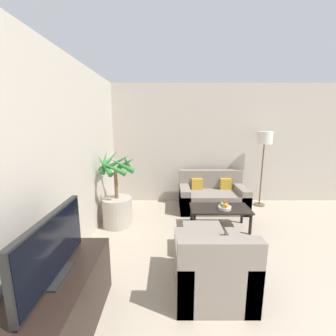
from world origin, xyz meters
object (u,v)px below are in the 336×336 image
object	(u,v)px
tv_console	(58,308)
sofa_loveseat	(211,197)
potted_palm	(116,202)
orange_fruit	(225,205)
floor_lamp	(263,143)
apple_green	(221,204)
ottoman	(202,239)
apple_red	(226,204)
coffee_table	(219,210)
television	(51,248)
armchair	(211,268)
fruit_bowl	(224,208)

from	to	relation	value
tv_console	sofa_loveseat	world-z (taller)	sofa_loveseat
tv_console	potted_palm	world-z (taller)	potted_palm
sofa_loveseat	orange_fruit	distance (m)	1.07
floor_lamp	apple_green	distance (m)	1.91
potted_palm	floor_lamp	size ratio (longest dim) A/B	0.84
potted_palm	ottoman	distance (m)	1.68
floor_lamp	orange_fruit	distance (m)	1.92
apple_green	apple_red	bearing A→B (deg)	9.31
coffee_table	sofa_loveseat	bearing A→B (deg)	87.14
television	floor_lamp	world-z (taller)	floor_lamp
floor_lamp	coffee_table	size ratio (longest dim) A/B	1.61
orange_fruit	ottoman	distance (m)	0.82
television	coffee_table	world-z (taller)	television
potted_palm	armchair	size ratio (longest dim) A/B	1.60
sofa_loveseat	floor_lamp	world-z (taller)	floor_lamp
apple_red	armchair	distance (m)	1.57
apple_red	tv_console	bearing A→B (deg)	-133.91
television	potted_palm	world-z (taller)	potted_palm
coffee_table	orange_fruit	distance (m)	0.20
fruit_bowl	apple_red	distance (m)	0.08
tv_console	orange_fruit	bearing A→B (deg)	45.42
sofa_loveseat	coffee_table	distance (m)	0.93
television	ottoman	world-z (taller)	television
coffee_table	armchair	xyz separation A→B (m)	(-0.42, -1.50, -0.07)
television	armchair	distance (m)	1.64
apple_red	ottoman	size ratio (longest dim) A/B	0.12
apple_red	floor_lamp	bearing A→B (deg)	47.83
apple_red	ottoman	xyz separation A→B (m)	(-0.52, -0.69, -0.28)
tv_console	apple_red	xyz separation A→B (m)	(1.95, 2.03, 0.17)
sofa_loveseat	ottoman	distance (m)	1.72
sofa_loveseat	fruit_bowl	bearing A→B (deg)	-88.90
sofa_loveseat	armchair	distance (m)	2.47
apple_red	apple_green	size ratio (longest dim) A/B	0.98
apple_green	armchair	size ratio (longest dim) A/B	0.08
apple_red	ottoman	world-z (taller)	apple_red
armchair	orange_fruit	bearing A→B (deg)	70.43
coffee_table	orange_fruit	world-z (taller)	orange_fruit
tv_console	apple_green	xyz separation A→B (m)	(1.87, 2.02, 0.17)
tv_console	orange_fruit	world-z (taller)	tv_console
tv_console	ottoman	distance (m)	1.96
armchair	sofa_loveseat	bearing A→B (deg)	79.02
sofa_loveseat	apple_red	bearing A→B (deg)	-86.41
fruit_bowl	apple_green	size ratio (longest dim) A/B	3.37
coffee_table	fruit_bowl	world-z (taller)	fruit_bowl
television	armchair	bearing A→B (deg)	21.69
floor_lamp	armchair	xyz separation A→B (m)	(-1.59, -2.64, -1.16)
fruit_bowl	orange_fruit	bearing A→B (deg)	-89.48
tv_console	floor_lamp	bearing A→B (deg)	46.72
tv_console	floor_lamp	xyz separation A→B (m)	(3.02, 3.20, 1.13)
armchair	ottoman	bearing A→B (deg)	89.00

